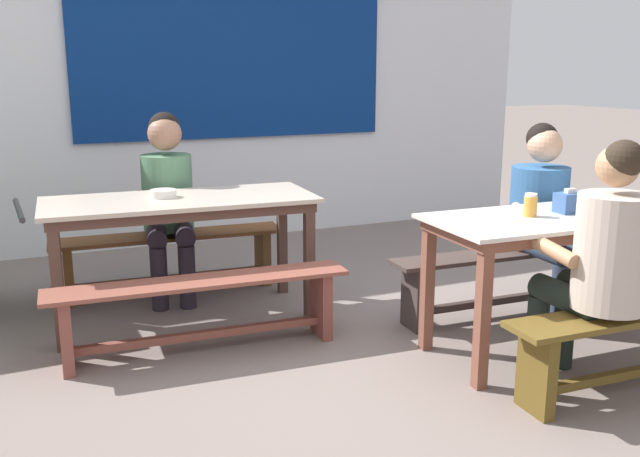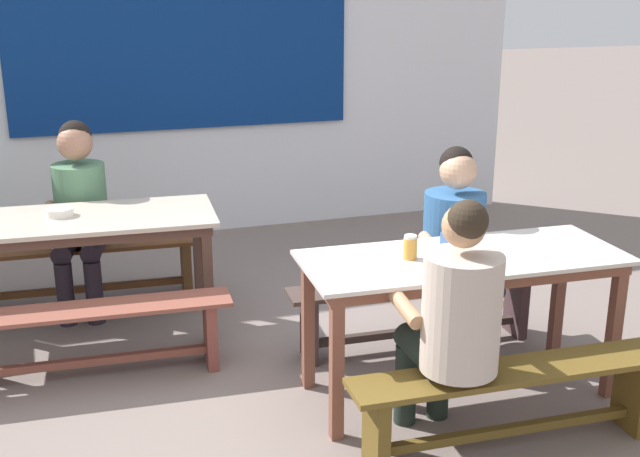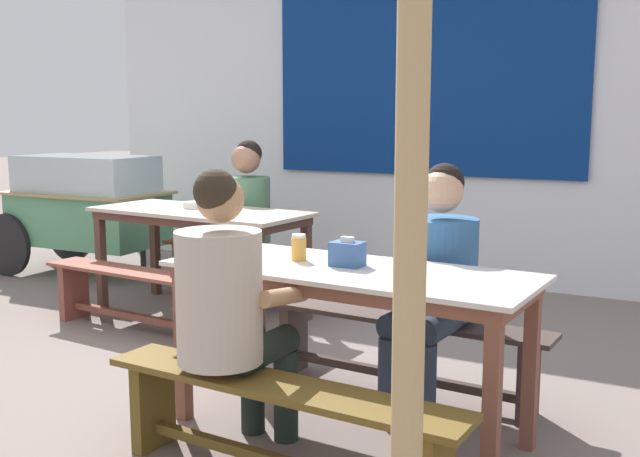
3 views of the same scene
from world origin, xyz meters
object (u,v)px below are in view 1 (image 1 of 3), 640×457
at_px(dining_table_far, 181,211).
at_px(bench_far_front, 201,305).
at_px(person_center_facing, 168,193).
at_px(soup_bowl, 163,194).
at_px(condiment_jar, 530,205).
at_px(bench_far_back, 170,253).
at_px(tissue_box, 569,202).
at_px(dining_table_near, 574,228).
at_px(bench_near_back, 506,273).
at_px(person_near_front, 602,256).
at_px(person_right_near_table, 545,209).

relative_size(dining_table_far, bench_far_front, 1.00).
distance_m(person_center_facing, soup_bowl, 0.48).
relative_size(person_center_facing, condiment_jar, 10.14).
height_order(bench_far_back, tissue_box, tissue_box).
height_order(dining_table_near, person_center_facing, person_center_facing).
xyz_separation_m(dining_table_near, bench_near_back, (0.02, 0.57, -0.42)).
height_order(dining_table_near, tissue_box, tissue_box).
xyz_separation_m(bench_near_back, tissue_box, (-0.05, -0.54, 0.56)).
xyz_separation_m(bench_far_front, person_near_front, (1.60, -1.26, 0.42)).
bearing_deg(person_near_front, person_center_facing, 123.31).
relative_size(bench_far_back, bench_far_front, 0.96).
xyz_separation_m(bench_near_back, person_center_facing, (-1.87, 1.28, 0.44)).
xyz_separation_m(person_near_front, tissue_box, (0.28, 0.53, 0.14)).
xyz_separation_m(person_right_near_table, soup_bowl, (-2.19, 0.90, 0.11)).
distance_m(tissue_box, condiment_jar, 0.26).
bearing_deg(bench_near_back, dining_table_far, 157.95).
xyz_separation_m(person_center_facing, condiment_jar, (1.56, -1.81, 0.12)).
height_order(person_right_near_table, condiment_jar, person_right_near_table).
distance_m(bench_far_back, person_near_front, 2.88).
bearing_deg(dining_table_near, person_near_front, -121.54).
relative_size(bench_far_front, bench_near_back, 1.05).
bearing_deg(soup_bowl, bench_far_front, -84.93).
bearing_deg(person_right_near_table, dining_table_far, 158.17).
relative_size(dining_table_far, person_right_near_table, 1.37).
bearing_deg(tissue_box, person_center_facing, 135.05).
bearing_deg(bench_near_back, person_near_front, -107.12).
height_order(bench_far_front, person_right_near_table, person_right_near_table).
xyz_separation_m(dining_table_near, bench_far_back, (-1.84, 1.91, -0.41)).
bearing_deg(tissue_box, person_near_front, -118.08).
xyz_separation_m(person_near_front, soup_bowl, (-1.66, 1.89, 0.11)).
bearing_deg(person_near_front, person_right_near_table, 61.54).
bearing_deg(person_right_near_table, soup_bowl, 157.79).
bearing_deg(condiment_jar, dining_table_far, 140.75).
bearing_deg(dining_table_far, bench_near_back, -22.05).
bearing_deg(bench_far_front, condiment_jar, -24.17).
relative_size(dining_table_near, bench_far_front, 1.02).
distance_m(dining_table_far, person_right_near_table, 2.27).
relative_size(dining_table_far, dining_table_near, 0.99).
bearing_deg(condiment_jar, soup_bowl, 141.18).
height_order(dining_table_near, person_near_front, person_near_front).
xyz_separation_m(dining_table_near, tissue_box, (-0.02, 0.03, 0.14)).
bearing_deg(condiment_jar, person_near_front, -92.34).
bearing_deg(person_center_facing, dining_table_near, -45.05).
distance_m(person_center_facing, person_near_front, 2.80).
bearing_deg(tissue_box, dining_table_far, 144.70).
relative_size(bench_far_back, tissue_box, 11.17).
distance_m(person_near_front, condiment_jar, 0.55).
distance_m(bench_far_back, soup_bowl, 0.74).
bearing_deg(bench_far_front, bench_near_back, -5.86).
relative_size(dining_table_far, bench_far_back, 1.04).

